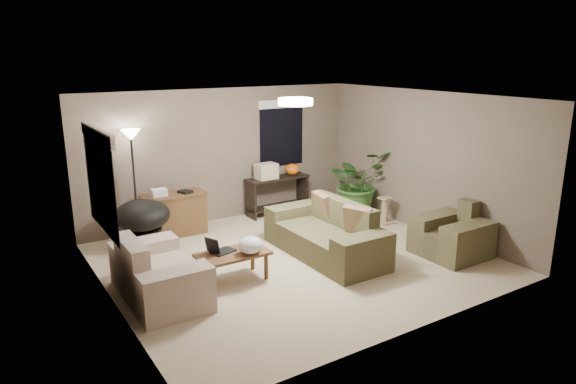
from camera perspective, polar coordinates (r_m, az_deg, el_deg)
room_shell at (r=7.67m, az=0.80°, el=1.11°), size 5.50×5.50×5.50m
main_sofa at (r=8.19m, az=4.34°, el=-5.00°), size 0.95×2.20×0.85m
throw_pillows at (r=8.23m, az=5.82°, el=-2.34°), size 0.39×1.39×0.47m
loveseat at (r=7.00m, az=-14.34°, el=-9.06°), size 0.90×1.60×0.85m
armchair at (r=8.57m, az=17.75°, el=-4.77°), size 0.95×1.00×0.85m
coffee_table at (r=7.28m, az=-6.15°, el=-7.18°), size 1.00×0.55×0.42m
laptop at (r=7.25m, az=-7.72°, el=-6.28°), size 0.43×0.31×0.24m
plastic_bag at (r=7.17m, az=-4.21°, el=-5.92°), size 0.43×0.41×0.24m
desk at (r=9.24m, az=-12.49°, el=-2.43°), size 1.10×0.50×0.75m
desk_papers at (r=9.07m, az=-13.54°, el=-0.04°), size 0.71×0.29×0.12m
console_table at (r=10.22m, az=-1.19°, el=-0.03°), size 1.30×0.40×0.75m
pumpkin at (r=10.29m, az=0.47°, el=2.54°), size 0.30×0.30×0.23m
cardboard_box at (r=9.98m, az=-2.43°, el=2.33°), size 0.41×0.31×0.30m
papasan_chair at (r=8.77m, az=-15.86°, el=-3.01°), size 0.99×0.99×0.80m
floor_lamp at (r=8.88m, az=-16.97°, el=4.67°), size 0.32×0.32×1.91m
ceiling_fixture at (r=7.48m, az=0.84°, el=10.00°), size 0.50×0.50×0.10m
houseplant at (r=10.25m, az=7.68°, el=0.28°), size 1.17×1.30×1.01m
cat_scratching_post at (r=9.87m, az=10.69°, el=-2.19°), size 0.32×0.32×0.50m
window_left at (r=6.79m, az=-20.31°, el=2.94°), size 0.05×1.56×1.33m
window_back at (r=10.32m, az=-0.70°, el=7.77°), size 1.06×0.05×1.33m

